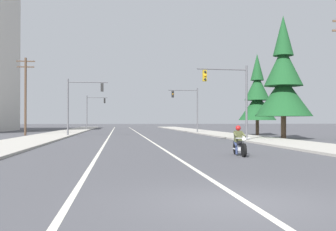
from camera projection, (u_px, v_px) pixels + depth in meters
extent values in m
plane|color=#47474C|center=(239.00, 202.00, 8.30)|extent=(400.00, 400.00, 0.00)
cube|color=beige|center=(139.00, 133.00, 52.98)|extent=(0.16, 100.00, 0.01)
cube|color=beige|center=(111.00, 134.00, 52.53)|extent=(0.16, 100.00, 0.01)
cube|color=#ADA89E|center=(219.00, 134.00, 49.19)|extent=(4.40, 110.00, 0.14)
cube|color=#ADA89E|center=(56.00, 135.00, 46.81)|extent=(4.40, 110.00, 0.14)
cylinder|color=black|center=(244.00, 150.00, 18.60)|extent=(0.15, 0.64, 0.64)
cylinder|color=black|center=(236.00, 148.00, 20.14)|extent=(0.15, 0.64, 0.64)
cylinder|color=silver|center=(243.00, 143.00, 18.70)|extent=(0.08, 0.33, 0.68)
sphere|color=white|center=(244.00, 140.00, 18.55)|extent=(0.20, 0.20, 0.20)
cylinder|color=silver|center=(243.00, 138.00, 18.75)|extent=(0.70, 0.08, 0.04)
ellipsoid|color=black|center=(240.00, 143.00, 19.25)|extent=(0.34, 0.57, 0.28)
cube|color=silver|center=(240.00, 148.00, 19.37)|extent=(0.26, 0.45, 0.24)
cube|color=black|center=(238.00, 144.00, 19.69)|extent=(0.30, 0.53, 0.12)
cube|color=black|center=(236.00, 142.00, 20.10)|extent=(0.22, 0.37, 0.08)
cylinder|color=silver|center=(235.00, 149.00, 19.76)|extent=(0.10, 0.55, 0.08)
cube|color=#4C512D|center=(238.00, 136.00, 19.66)|extent=(0.37, 0.26, 0.56)
sphere|color=#B21919|center=(238.00, 128.00, 19.64)|extent=(0.26, 0.26, 0.26)
cylinder|color=navy|center=(242.00, 144.00, 19.52)|extent=(0.16, 0.45, 0.30)
cylinder|color=navy|center=(243.00, 151.00, 19.34)|extent=(0.12, 0.16, 0.35)
cylinder|color=#4C512D|center=(244.00, 135.00, 19.41)|extent=(0.12, 0.53, 0.27)
cylinder|color=navy|center=(236.00, 144.00, 19.50)|extent=(0.16, 0.45, 0.30)
cylinder|color=navy|center=(237.00, 151.00, 19.32)|extent=(0.12, 0.16, 0.35)
cylinder|color=#4C512D|center=(235.00, 135.00, 19.38)|extent=(0.12, 0.53, 0.27)
cylinder|color=#56565B|center=(246.00, 103.00, 32.78)|extent=(0.18, 0.18, 6.20)
cylinder|color=#56565B|center=(222.00, 69.00, 32.41)|extent=(4.18, 0.40, 0.11)
cube|color=#B79319|center=(205.00, 76.00, 32.13)|extent=(0.32, 0.26, 0.90)
sphere|color=black|center=(205.00, 72.00, 31.98)|extent=(0.18, 0.18, 0.18)
sphere|color=orange|center=(205.00, 75.00, 31.97)|extent=(0.18, 0.18, 0.18)
sphere|color=black|center=(205.00, 79.00, 31.97)|extent=(0.18, 0.18, 0.18)
cylinder|color=#56565B|center=(68.00, 108.00, 43.07)|extent=(0.18, 0.18, 6.20)
cylinder|color=#56565B|center=(88.00, 82.00, 43.31)|extent=(4.28, 0.22, 0.11)
cube|color=black|center=(102.00, 87.00, 43.45)|extent=(0.31, 0.25, 0.90)
sphere|color=black|center=(102.00, 85.00, 43.61)|extent=(0.18, 0.18, 0.18)
sphere|color=orange|center=(102.00, 88.00, 43.60)|extent=(0.18, 0.18, 0.18)
sphere|color=black|center=(102.00, 90.00, 43.60)|extent=(0.18, 0.18, 0.18)
cylinder|color=#56565B|center=(197.00, 110.00, 55.05)|extent=(0.18, 0.18, 6.20)
cylinder|color=#56565B|center=(183.00, 90.00, 54.78)|extent=(4.04, 0.23, 0.11)
cube|color=black|center=(173.00, 94.00, 54.56)|extent=(0.31, 0.25, 0.90)
sphere|color=black|center=(173.00, 92.00, 54.41)|extent=(0.18, 0.18, 0.18)
sphere|color=orange|center=(173.00, 94.00, 54.40)|extent=(0.18, 0.18, 0.18)
sphere|color=black|center=(173.00, 96.00, 54.40)|extent=(0.18, 0.18, 0.18)
cylinder|color=#56565B|center=(87.00, 113.00, 71.78)|extent=(0.18, 0.18, 6.20)
cylinder|color=#56565B|center=(97.00, 98.00, 72.07)|extent=(3.69, 0.18, 0.11)
cube|color=black|center=(105.00, 101.00, 72.25)|extent=(0.30, 0.25, 0.90)
sphere|color=black|center=(105.00, 99.00, 72.41)|extent=(0.18, 0.18, 0.18)
sphere|color=orange|center=(105.00, 101.00, 72.40)|extent=(0.18, 0.18, 0.18)
sphere|color=black|center=(105.00, 102.00, 72.40)|extent=(0.18, 0.18, 0.18)
cylinder|color=slate|center=(335.00, 20.00, 27.04)|extent=(0.08, 0.08, 0.12)
cylinder|color=slate|center=(335.00, 29.00, 27.03)|extent=(0.08, 0.08, 0.12)
cylinder|color=#4C3828|center=(25.00, 97.00, 45.65)|extent=(0.26, 0.26, 8.87)
cube|color=#4C3828|center=(26.00, 61.00, 45.70)|extent=(2.07, 0.12, 0.12)
cylinder|color=slate|center=(18.00, 60.00, 45.60)|extent=(0.08, 0.08, 0.12)
cylinder|color=slate|center=(33.00, 61.00, 45.81)|extent=(0.08, 0.08, 0.12)
cube|color=#4C3828|center=(26.00, 67.00, 45.69)|extent=(1.92, 0.12, 0.12)
cylinder|color=slate|center=(18.00, 66.00, 45.60)|extent=(0.08, 0.08, 0.12)
cylinder|color=slate|center=(33.00, 66.00, 45.79)|extent=(0.08, 0.08, 0.12)
cylinder|color=#4C3828|center=(284.00, 128.00, 36.40)|extent=(0.47, 0.47, 2.10)
cone|color=#194C23|center=(283.00, 96.00, 36.44)|extent=(5.13, 5.13, 3.68)
cone|color=#194C23|center=(283.00, 66.00, 36.48)|extent=(3.49, 3.49, 3.68)
cone|color=#194C23|center=(283.00, 35.00, 36.51)|extent=(1.85, 1.85, 3.68)
cylinder|color=#4C3828|center=(257.00, 128.00, 46.49)|extent=(0.39, 0.39, 1.76)
cone|color=#194C23|center=(257.00, 107.00, 46.52)|extent=(4.30, 4.30, 3.08)
cone|color=#194C23|center=(257.00, 87.00, 46.55)|extent=(2.92, 2.92, 3.08)
cone|color=#194C23|center=(257.00, 67.00, 46.58)|extent=(1.55, 1.55, 3.08)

